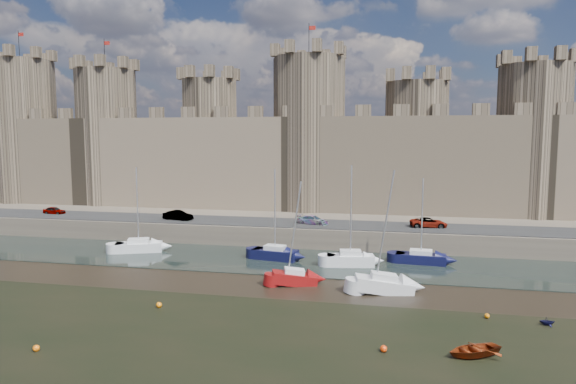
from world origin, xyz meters
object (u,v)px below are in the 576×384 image
object	(u,v)px
sailboat_1	(275,253)
sailboat_3	(421,257)
sailboat_4	(294,277)
sailboat_5	(384,284)
car_1	(178,215)
car_3	(429,223)
sailboat_0	(139,246)
car_2	(313,220)
car_0	(54,211)
sailboat_2	(350,259)

from	to	relation	value
sailboat_1	sailboat_3	size ratio (longest dim) A/B	1.09
sailboat_4	sailboat_5	xyz separation A→B (m)	(8.19, -0.74, 0.05)
sailboat_4	car_1	bearing A→B (deg)	120.26
car_3	sailboat_0	world-z (taller)	sailboat_0
car_2	car_3	bearing A→B (deg)	-75.39
car_0	car_3	distance (m)	52.07
car_3	sailboat_4	world-z (taller)	sailboat_4
sailboat_0	sailboat_4	xyz separation A→B (m)	(20.62, -9.18, -0.06)
sailboat_4	car_3	bearing A→B (deg)	37.80
car_1	sailboat_5	distance (m)	33.16
car_3	car_0	bearing A→B (deg)	81.65
sailboat_4	sailboat_0	bearing A→B (deg)	138.62
car_2	sailboat_2	bearing A→B (deg)	-139.53
sailboat_2	sailboat_4	xyz separation A→B (m)	(-4.50, -7.75, -0.12)
sailboat_2	sailboat_3	xyz separation A→B (m)	(7.36, 2.69, -0.11)
car_2	sailboat_1	bearing A→B (deg)	175.34
car_2	sailboat_5	xyz separation A→B (m)	(9.38, -18.89, -2.30)
car_1	sailboat_2	distance (m)	25.88
sailboat_3	sailboat_2	bearing A→B (deg)	-155.41
car_2	car_3	size ratio (longest dim) A/B	0.89
car_0	sailboat_3	bearing A→B (deg)	-96.86
car_1	sailboat_0	size ratio (longest dim) A/B	0.40
sailboat_0	sailboat_1	bearing A→B (deg)	-22.62
sailboat_0	sailboat_5	xyz separation A→B (m)	(28.82, -9.92, -0.01)
car_1	sailboat_5	world-z (taller)	sailboat_5
car_2	sailboat_3	bearing A→B (deg)	-108.74
car_0	car_3	size ratio (longest dim) A/B	0.71
car_1	sailboat_4	bearing A→B (deg)	-121.81
sailboat_0	sailboat_3	size ratio (longest dim) A/B	1.09
sailboat_3	sailboat_4	size ratio (longest dim) A/B	0.95
sailboat_5	car_1	bearing A→B (deg)	135.04
sailboat_3	car_1	bearing A→B (deg)	171.57
car_0	sailboat_4	distance (m)	43.41
sailboat_0	sailboat_2	xyz separation A→B (m)	(25.12, -1.42, 0.06)
sailboat_4	sailboat_3	bearing A→B (deg)	23.99
car_3	sailboat_5	world-z (taller)	sailboat_5
sailboat_2	sailboat_4	size ratio (longest dim) A/B	1.10
sailboat_4	sailboat_5	distance (m)	8.23
car_0	sailboat_0	xyz separation A→B (m)	(18.35, -9.80, -2.25)
car_0	sailboat_0	distance (m)	20.92
car_0	sailboat_4	bearing A→B (deg)	-113.29
car_1	sailboat_4	xyz separation A→B (m)	(19.32, -17.61, -2.45)
car_2	sailboat_0	world-z (taller)	sailboat_0
car_0	sailboat_0	world-z (taller)	sailboat_0
car_3	sailboat_4	size ratio (longest dim) A/B	0.46
car_1	car_3	size ratio (longest dim) A/B	0.90
sailboat_1	sailboat_4	world-z (taller)	sailboat_1
car_3	sailboat_0	distance (m)	35.16
sailboat_1	sailboat_2	world-z (taller)	sailboat_2
sailboat_0	sailboat_3	distance (m)	32.51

